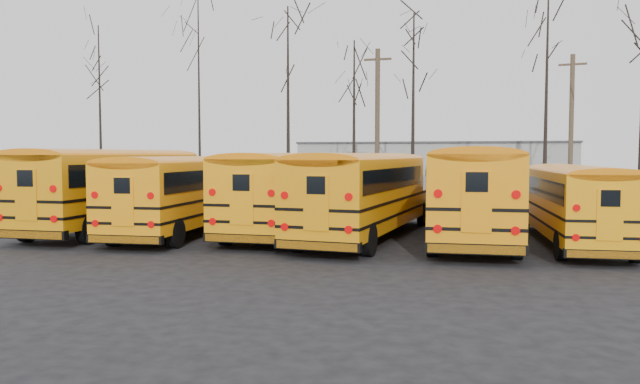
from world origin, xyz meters
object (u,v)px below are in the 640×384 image
(bus_b, at_px, (186,188))
(bus_f, at_px, (575,198))
(bus_a, at_px, (117,182))
(utility_pole_right, at_px, (571,128))
(utility_pole_left, at_px, (377,125))
(bus_d, at_px, (365,188))
(bus_c, at_px, (291,186))
(bus_e, at_px, (471,186))

(bus_b, relative_size, bus_f, 1.11)
(bus_a, relative_size, utility_pole_right, 1.30)
(bus_f, distance_m, utility_pole_left, 18.47)
(bus_d, distance_m, utility_pole_left, 16.20)
(bus_b, height_order, bus_c, bus_c)
(bus_f, bearing_deg, bus_b, 178.10)
(bus_c, bearing_deg, bus_e, -2.07)
(bus_a, bearing_deg, utility_pole_right, 42.79)
(bus_b, bearing_deg, bus_e, 1.35)
(bus_e, bearing_deg, utility_pole_right, 70.32)
(bus_d, xyz_separation_m, utility_pole_left, (-2.02, 15.79, 3.02))
(bus_c, relative_size, bus_f, 1.15)
(bus_b, relative_size, utility_pole_right, 1.20)
(bus_c, height_order, bus_e, bus_e)
(bus_e, bearing_deg, bus_b, -177.70)
(utility_pole_right, bearing_deg, bus_d, -106.26)
(bus_a, xyz_separation_m, bus_e, (14.10, 0.35, 0.02))
(utility_pole_left, bearing_deg, bus_c, -91.32)
(bus_d, relative_size, bus_e, 0.95)
(bus_b, relative_size, bus_e, 0.91)
(bus_e, bearing_deg, utility_pole_left, 108.76)
(bus_b, xyz_separation_m, bus_e, (10.78, 0.83, 0.18))
(utility_pole_left, bearing_deg, utility_pole_right, 18.07)
(bus_b, bearing_deg, utility_pole_left, 69.66)
(bus_e, distance_m, bus_f, 3.49)
(utility_pole_left, bearing_deg, bus_a, -115.32)
(bus_f, bearing_deg, bus_e, 168.77)
(bus_b, xyz_separation_m, utility_pole_right, (16.60, 19.19, 2.95))
(bus_e, xyz_separation_m, bus_f, (3.43, -0.48, -0.36))
(bus_f, bearing_deg, utility_pole_left, 117.17)
(bus_d, height_order, bus_f, bus_d)
(bus_a, bearing_deg, utility_pole_left, 61.44)
(bus_f, relative_size, utility_pole_left, 1.06)
(bus_b, xyz_separation_m, bus_f, (14.21, 0.35, -0.17))
(bus_b, bearing_deg, bus_a, 168.85)
(utility_pole_left, bearing_deg, bus_d, -79.90)
(bus_e, relative_size, bus_f, 1.21)
(bus_a, xyz_separation_m, utility_pole_left, (8.31, 15.55, 2.93))
(utility_pole_left, bearing_deg, bus_e, -66.33)
(bus_b, bearing_deg, bus_f, -1.63)
(bus_b, relative_size, utility_pole_left, 1.17)
(bus_d, xyz_separation_m, bus_e, (3.77, 0.60, 0.11))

